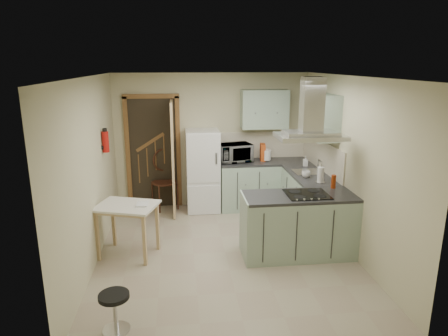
{
  "coord_description": "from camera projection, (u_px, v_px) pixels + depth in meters",
  "views": [
    {
      "loc": [
        -0.62,
        -5.27,
        2.68
      ],
      "look_at": [
        0.04,
        0.45,
        1.15
      ],
      "focal_mm": 32.0,
      "sensor_mm": 36.0,
      "label": 1
    }
  ],
  "objects": [
    {
      "name": "stool",
      "position": [
        115.0,
        312.0,
        4.07
      ],
      "size": [
        0.35,
        0.35,
        0.42
      ],
      "primitive_type": "cylinder",
      "rotation": [
        0.0,
        0.0,
        0.13
      ],
      "color": "black",
      "rests_on": "floor"
    },
    {
      "name": "right_wall",
      "position": [
        350.0,
        166.0,
        5.7
      ],
      "size": [
        0.0,
        4.2,
        4.2
      ],
      "primitive_type": "plane",
      "rotation": [
        1.57,
        0.0,
        -1.57
      ],
      "color": "beige",
      "rests_on": "floor"
    },
    {
      "name": "doorway",
      "position": [
        153.0,
        153.0,
        7.41
      ],
      "size": [
        1.1,
        0.12,
        2.1
      ],
      "primitive_type": "cube",
      "color": "brown",
      "rests_on": "floor"
    },
    {
      "name": "counter_back",
      "position": [
        249.0,
        185.0,
        7.5
      ],
      "size": [
        1.08,
        0.6,
        0.9
      ],
      "primitive_type": "cube",
      "color": "#9EB2A0",
      "rests_on": "floor"
    },
    {
      "name": "extractor_hood",
      "position": [
        310.0,
        136.0,
        5.33
      ],
      "size": [
        0.9,
        0.55,
        0.1
      ],
      "primitive_type": "cube",
      "color": "silver",
      "rests_on": "ceiling"
    },
    {
      "name": "splashback",
      "position": [
        262.0,
        145.0,
        7.63
      ],
      "size": [
        1.68,
        0.02,
        0.5
      ],
      "primitive_type": "cube",
      "color": "beige",
      "rests_on": "counter_back"
    },
    {
      "name": "red_bottle",
      "position": [
        333.0,
        182.0,
        5.8
      ],
      "size": [
        0.08,
        0.08,
        0.2
      ],
      "primitive_type": "cylinder",
      "rotation": [
        0.0,
        0.0,
        -0.17
      ],
      "color": "#A0340D",
      "rests_on": "peninsula"
    },
    {
      "name": "sink",
      "position": [
        307.0,
        172.0,
        6.66
      ],
      "size": [
        0.45,
        0.4,
        0.01
      ],
      "primitive_type": "cube",
      "color": "silver",
      "rests_on": "counter_right"
    },
    {
      "name": "ceiling",
      "position": [
        225.0,
        77.0,
        5.17
      ],
      "size": [
        4.2,
        4.2,
        0.0
      ],
      "primitive_type": "plane",
      "rotation": [
        3.14,
        0.0,
        0.0
      ],
      "color": "silver",
      "rests_on": "back_wall"
    },
    {
      "name": "left_wall",
      "position": [
        91.0,
        173.0,
        5.3
      ],
      "size": [
        0.0,
        4.2,
        4.2
      ],
      "primitive_type": "plane",
      "rotation": [
        1.57,
        0.0,
        1.57
      ],
      "color": "beige",
      "rests_on": "floor"
    },
    {
      "name": "paper_towel",
      "position": [
        321.0,
        175.0,
        6.06
      ],
      "size": [
        0.11,
        0.11,
        0.25
      ],
      "primitive_type": "cylinder",
      "rotation": [
        0.0,
        0.0,
        -0.11
      ],
      "color": "silver",
      "rests_on": "counter_right"
    },
    {
      "name": "cereal_box",
      "position": [
        263.0,
        152.0,
        7.43
      ],
      "size": [
        0.1,
        0.22,
        0.31
      ],
      "primitive_type": "cube",
      "rotation": [
        0.0,
        0.0,
        -0.1
      ],
      "color": "#C14616",
      "rests_on": "counter_back"
    },
    {
      "name": "drop_leaf_table",
      "position": [
        128.0,
        230.0,
        5.64
      ],
      "size": [
        0.96,
        0.83,
        0.76
      ],
      "primitive_type": "cube",
      "rotation": [
        0.0,
        0.0,
        -0.32
      ],
      "color": "#D9C785",
      "rests_on": "floor"
    },
    {
      "name": "kettle",
      "position": [
        267.0,
        155.0,
        7.4
      ],
      "size": [
        0.2,
        0.2,
        0.23
      ],
      "primitive_type": "cylinder",
      "rotation": [
        0.0,
        0.0,
        -0.33
      ],
      "color": "white",
      "rests_on": "counter_back"
    },
    {
      "name": "fridge",
      "position": [
        203.0,
        171.0,
        7.33
      ],
      "size": [
        0.6,
        0.6,
        1.5
      ],
      "primitive_type": "cube",
      "color": "white",
      "rests_on": "floor"
    },
    {
      "name": "wall_cabinet_right",
      "position": [
        320.0,
        116.0,
        6.34
      ],
      "size": [
        0.35,
        0.9,
        0.7
      ],
      "primitive_type": "cube",
      "color": "#9EB2A0",
      "rests_on": "right_wall"
    },
    {
      "name": "back_wall",
      "position": [
        212.0,
        141.0,
        7.51
      ],
      "size": [
        3.6,
        0.0,
        3.6
      ],
      "primitive_type": "plane",
      "rotation": [
        1.57,
        0.0,
        0.0
      ],
      "color": "beige",
      "rests_on": "floor"
    },
    {
      "name": "counter_right",
      "position": [
        303.0,
        194.0,
        6.95
      ],
      "size": [
        0.6,
        1.95,
        0.9
      ],
      "primitive_type": "cube",
      "color": "#9EB2A0",
      "rests_on": "floor"
    },
    {
      "name": "peninsula",
      "position": [
        298.0,
        225.0,
        5.64
      ],
      "size": [
        1.55,
        0.65,
        0.9
      ],
      "primitive_type": "cube",
      "color": "#9EB2A0",
      "rests_on": "floor"
    },
    {
      "name": "cup",
      "position": [
        306.0,
        174.0,
        6.34
      ],
      "size": [
        0.17,
        0.17,
        0.11
      ],
      "primitive_type": "imported",
      "rotation": [
        0.0,
        0.0,
        -0.28
      ],
      "color": "white",
      "rests_on": "counter_right"
    },
    {
      "name": "microwave",
      "position": [
        235.0,
        153.0,
        7.34
      ],
      "size": [
        0.68,
        0.53,
        0.33
      ],
      "primitive_type": "imported",
      "rotation": [
        0.0,
        0.0,
        0.24
      ],
      "color": "black",
      "rests_on": "counter_back"
    },
    {
      "name": "wall_cabinet_back",
      "position": [
        264.0,
        109.0,
        7.29
      ],
      "size": [
        0.85,
        0.35,
        0.7
      ],
      "primitive_type": "cube",
      "color": "#9EB2A0",
      "rests_on": "back_wall"
    },
    {
      "name": "soap_bottle",
      "position": [
        305.0,
        161.0,
        7.05
      ],
      "size": [
        0.09,
        0.09,
        0.18
      ],
      "primitive_type": "imported",
      "rotation": [
        0.0,
        0.0,
        -0.19
      ],
      "color": "#A5A7B1",
      "rests_on": "counter_right"
    },
    {
      "name": "book",
      "position": [
        136.0,
        201.0,
        5.54
      ],
      "size": [
        0.18,
        0.23,
        0.1
      ],
      "primitive_type": "imported",
      "rotation": [
        0.0,
        0.0,
        -0.08
      ],
      "color": "#943147",
      "rests_on": "drop_leaf_table"
    },
    {
      "name": "bentwood_chair",
      "position": [
        164.0,
        182.0,
        7.44
      ],
      "size": [
        0.6,
        0.6,
        1.02
      ],
      "primitive_type": "cube",
      "rotation": [
        0.0,
        0.0,
        0.41
      ],
      "color": "#542B1C",
      "rests_on": "floor"
    },
    {
      "name": "hob",
      "position": [
        307.0,
        194.0,
        5.54
      ],
      "size": [
        0.58,
        0.5,
        0.01
      ],
      "primitive_type": "cube",
      "color": "black",
      "rests_on": "peninsula"
    },
    {
      "name": "floor",
      "position": [
        225.0,
        252.0,
        5.82
      ],
      "size": [
        4.2,
        4.2,
        0.0
      ],
      "primitive_type": "plane",
      "color": "tan",
      "rests_on": "ground"
    },
    {
      "name": "fire_extinguisher",
      "position": [
        105.0,
        142.0,
        6.1
      ],
      "size": [
        0.1,
        0.1,
        0.32
      ],
      "primitive_type": "cylinder",
      "color": "#B2140F",
      "rests_on": "left_wall"
    }
  ]
}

